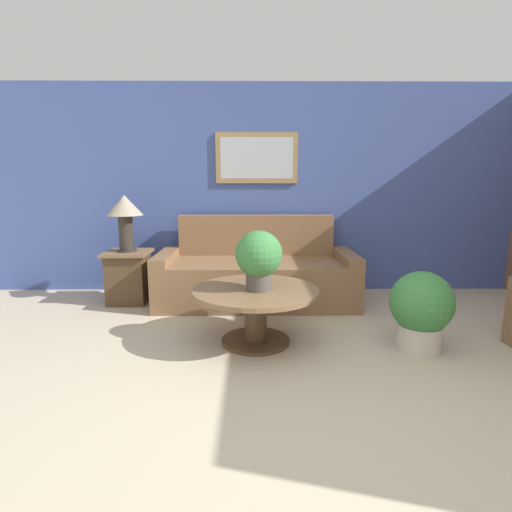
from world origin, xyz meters
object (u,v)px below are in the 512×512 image
at_px(coffee_table, 256,304).
at_px(couch_main, 256,275).
at_px(side_table, 129,276).
at_px(potted_plant_floor, 421,308).
at_px(potted_plant_on_table, 259,257).
at_px(table_lamp, 125,212).

bearing_deg(coffee_table, couch_main, 89.10).
distance_m(couch_main, side_table, 1.50).
distance_m(coffee_table, potted_plant_floor, 1.39).
height_order(side_table, potted_plant_floor, potted_plant_floor).
bearing_deg(potted_plant_on_table, side_table, 140.08).
relative_size(coffee_table, side_table, 1.80).
relative_size(couch_main, side_table, 3.73).
relative_size(coffee_table, table_lamp, 1.70).
bearing_deg(potted_plant_floor, side_table, 153.73).
distance_m(couch_main, potted_plant_on_table, 1.36).
xyz_separation_m(coffee_table, table_lamp, (-1.48, 1.23, 0.71)).
relative_size(couch_main, table_lamp, 3.51).
xyz_separation_m(coffee_table, potted_plant_on_table, (0.03, -0.04, 0.42)).
bearing_deg(couch_main, side_table, -179.21).
xyz_separation_m(couch_main, side_table, (-1.50, -0.02, -0.00)).
relative_size(side_table, potted_plant_floor, 0.89).
distance_m(side_table, potted_plant_on_table, 2.02).
bearing_deg(couch_main, potted_plant_on_table, -89.68).
bearing_deg(potted_plant_floor, couch_main, 133.45).
bearing_deg(potted_plant_on_table, table_lamp, 140.08).
bearing_deg(potted_plant_on_table, potted_plant_floor, -6.26).
distance_m(table_lamp, potted_plant_floor, 3.26).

